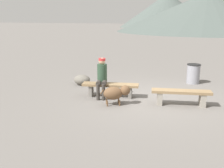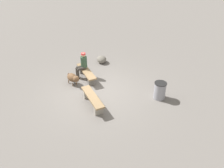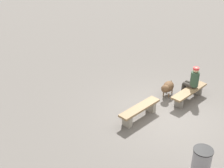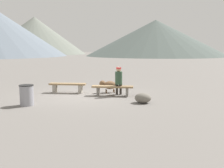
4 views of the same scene
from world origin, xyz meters
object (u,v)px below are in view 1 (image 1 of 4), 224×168
(boulder, at_px, (82,80))
(trash_bin, at_px, (193,74))
(bench_left, at_px, (181,95))
(dog, at_px, (116,93))
(bench_right, at_px, (110,87))
(seated_person, at_px, (102,75))

(boulder, bearing_deg, trash_bin, -155.90)
(bench_left, distance_m, trash_bin, 2.96)
(dog, height_order, boulder, dog)
(bench_right, xyz_separation_m, trash_bin, (-2.45, -2.92, 0.05))
(seated_person, bearing_deg, bench_right, -166.65)
(dog, bearing_deg, bench_left, -8.48)
(bench_left, bearing_deg, dog, 7.14)
(trash_bin, bearing_deg, bench_right, 50.00)
(boulder, bearing_deg, bench_right, 146.12)
(seated_person, xyz_separation_m, dog, (-0.70, 0.57, -0.37))
(boulder, bearing_deg, dog, 139.17)
(bench_left, xyz_separation_m, trash_bin, (-0.15, -2.96, 0.07))
(seated_person, relative_size, trash_bin, 1.67)
(bench_left, xyz_separation_m, seated_person, (2.55, 0.10, 0.43))
(seated_person, bearing_deg, dog, 125.13)
(bench_right, height_order, trash_bin, trash_bin)
(seated_person, xyz_separation_m, boulder, (1.38, -1.23, -0.55))
(seated_person, relative_size, dog, 1.57)
(bench_right, distance_m, boulder, 1.97)
(seated_person, distance_m, trash_bin, 4.09)
(seated_person, height_order, trash_bin, seated_person)
(trash_bin, bearing_deg, dog, 61.17)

